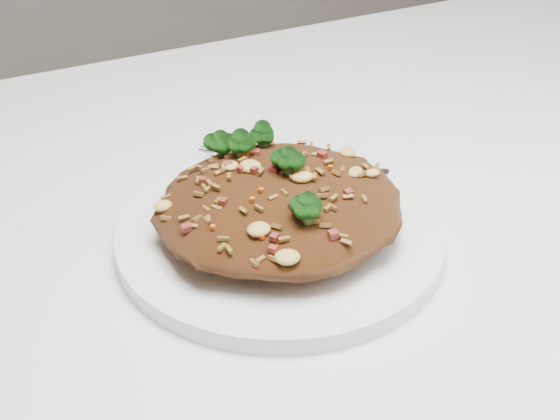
% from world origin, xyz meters
% --- Properties ---
extents(dining_table, '(1.20, 0.80, 0.75)m').
position_xyz_m(dining_table, '(0.00, 0.00, 0.66)').
color(dining_table, white).
rests_on(dining_table, ground).
extents(plate, '(0.24, 0.24, 0.01)m').
position_xyz_m(plate, '(-0.10, 0.01, 0.76)').
color(plate, white).
rests_on(plate, dining_table).
extents(fried_rice, '(0.18, 0.17, 0.06)m').
position_xyz_m(fried_rice, '(-0.10, 0.01, 0.79)').
color(fried_rice, brown).
rests_on(fried_rice, plate).
extents(fork, '(0.13, 0.12, 0.00)m').
position_xyz_m(fork, '(-0.05, 0.08, 0.77)').
color(fork, silver).
rests_on(fork, plate).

